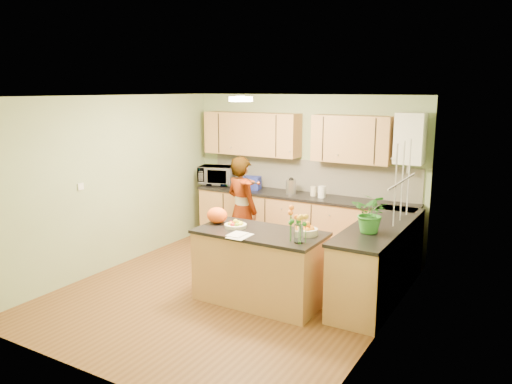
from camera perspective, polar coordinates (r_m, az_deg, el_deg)
The scene contains 28 objects.
floor at distance 6.63m, azimuth -3.02°, elevation -11.28°, with size 4.50×4.50×0.00m, color brown.
ceiling at distance 6.10m, azimuth -3.27°, elevation 10.88°, with size 4.00×4.50×0.02m, color white.
wall_back at distance 8.18m, azimuth 5.55°, elevation 2.26°, with size 4.00×0.02×2.50m, color #90A273.
wall_front at distance 4.60m, azimuth -18.80°, elevation -5.83°, with size 4.00×0.02×2.50m, color #90A273.
wall_left at distance 7.51m, azimuth -16.00°, elevation 1.01°, with size 0.02×4.50×2.50m, color #90A273.
wall_right at distance 5.44m, azimuth 14.79°, elevation -2.92°, with size 0.02×4.50×2.50m, color #90A273.
back_counter at distance 8.04m, azimuth 5.19°, elevation -3.59°, with size 3.64×0.62×0.94m.
right_counter at distance 6.52m, azimuth 13.92°, elevation -7.58°, with size 0.62×2.24×0.94m.
splashback at distance 8.14m, azimuth 6.14°, elevation 1.83°, with size 3.60×0.02×0.52m, color white.
upper_cabinets at distance 8.03m, azimuth 3.98°, elevation 6.42°, with size 3.20×0.34×0.70m.
boiler at distance 7.40m, azimuth 17.22°, elevation 5.84°, with size 0.40×0.30×0.86m.
window_right at distance 5.94m, azimuth 16.44°, elevation 1.18°, with size 0.01×1.30×1.05m.
light_switch at distance 7.10m, azimuth -19.41°, elevation 0.60°, with size 0.02×0.09×0.09m, color white.
ceiling_lamp at distance 6.35m, azimuth -1.75°, elevation 10.57°, with size 0.30×0.30×0.07m.
peninsula_island at distance 6.19m, azimuth 0.45°, elevation -8.49°, with size 1.56×0.80×0.90m.
fruit_dish at distance 6.21m, azimuth -2.35°, elevation -3.70°, with size 0.28×0.28×0.10m.
orange_bowl at distance 5.92m, azimuth 5.82°, elevation -4.29°, with size 0.26×0.26×0.15m.
flower_vase at distance 5.55m, azimuth 4.93°, elevation -2.85°, with size 0.24×0.24×0.45m.
orange_bag at distance 6.40m, azimuth -4.47°, elevation -2.67°, with size 0.27×0.23×0.21m, color #FB5614.
papers at distance 5.85m, azimuth -1.86°, elevation -5.03°, with size 0.22×0.30×0.01m, color white.
violinist at distance 7.47m, azimuth -1.62°, elevation -2.05°, with size 0.59×0.39×1.62m, color tan.
violin at distance 7.08m, azimuth -1.21°, elevation 1.20°, with size 0.59×0.24×0.12m, color #4A1504, non-canonical shape.
microwave at distance 8.75m, azimuth -4.49°, elevation 1.91°, with size 0.59×0.40×0.33m, color white.
blue_box at distance 8.31m, azimuth -0.46°, elevation 1.04°, with size 0.27×0.20×0.22m, color navy.
kettle at distance 7.97m, azimuth 4.03°, elevation 0.68°, with size 0.16×0.16×0.31m.
jar_cream at distance 7.85m, azimuth 6.59°, elevation 0.09°, with size 0.10×0.10×0.15m, color beige.
jar_white at distance 7.74m, azimuth 7.53°, elevation 0.01°, with size 0.12×0.12×0.18m, color white.
potted_plant at distance 5.93m, azimuth 13.07°, elevation -2.35°, with size 0.43×0.37×0.48m, color #2E7B29.
Camera 1 is at (3.36, -5.09, 2.59)m, focal length 35.00 mm.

